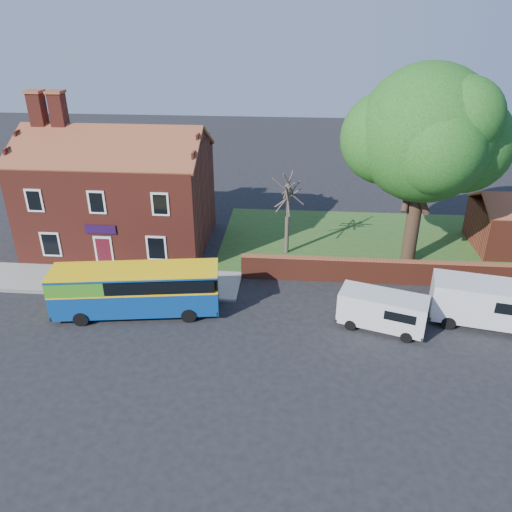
# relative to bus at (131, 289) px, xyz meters

# --- Properties ---
(ground) EXTENTS (120.00, 120.00, 0.00)m
(ground) POSITION_rel_bus_xyz_m (3.58, -2.35, -1.57)
(ground) COLOR black
(ground) RESTS_ON ground
(pavement) EXTENTS (18.00, 3.50, 0.12)m
(pavement) POSITION_rel_bus_xyz_m (-3.42, 3.40, -1.51)
(pavement) COLOR gray
(pavement) RESTS_ON ground
(kerb) EXTENTS (18.00, 0.15, 0.14)m
(kerb) POSITION_rel_bus_xyz_m (-3.42, 1.65, -1.50)
(kerb) COLOR slate
(kerb) RESTS_ON ground
(grass_strip) EXTENTS (26.00, 12.00, 0.04)m
(grass_strip) POSITION_rel_bus_xyz_m (16.58, 10.65, -1.55)
(grass_strip) COLOR #426B28
(grass_strip) RESTS_ON ground
(shop_building) EXTENTS (12.30, 8.13, 10.50)m
(shop_building) POSITION_rel_bus_xyz_m (-3.44, 9.15, 1.84)
(shop_building) COLOR maroon
(shop_building) RESTS_ON ground
(boundary_wall) EXTENTS (22.00, 0.38, 1.60)m
(boundary_wall) POSITION_rel_bus_xyz_m (16.58, 4.65, -0.76)
(boundary_wall) COLOR maroon
(boundary_wall) RESTS_ON ground
(bus) EXTENTS (9.26, 3.55, 2.76)m
(bus) POSITION_rel_bus_xyz_m (0.00, 0.00, 0.00)
(bus) COLOR navy
(bus) RESTS_ON ground
(van_near) EXTENTS (4.84, 3.09, 1.98)m
(van_near) POSITION_rel_bus_xyz_m (13.62, -0.26, -0.46)
(van_near) COLOR silver
(van_near) RESTS_ON ground
(van_far) EXTENTS (5.86, 3.25, 2.43)m
(van_far) POSITION_rel_bus_xyz_m (19.12, 0.56, -0.21)
(van_far) COLOR silver
(van_far) RESTS_ON ground
(large_tree) EXTENTS (10.44, 8.26, 12.74)m
(large_tree) POSITION_rel_bus_xyz_m (16.59, 7.98, 6.77)
(large_tree) COLOR black
(large_tree) RESTS_ON ground
(bare_tree) EXTENTS (2.07, 2.46, 5.51)m
(bare_tree) POSITION_rel_bus_xyz_m (8.32, 8.45, 1.26)
(bare_tree) COLOR #4C4238
(bare_tree) RESTS_ON ground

